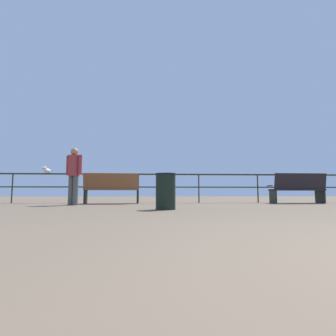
{
  "coord_description": "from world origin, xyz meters",
  "views": [
    {
      "loc": [
        -1.64,
        -0.6,
        0.33
      ],
      "look_at": [
        -1.13,
        8.14,
        1.19
      ],
      "focal_mm": 27.89,
      "sensor_mm": 36.0,
      "label": 1
    }
  ],
  "objects_px": {
    "person_by_bench": "(74,172)",
    "trash_bin": "(166,191)",
    "seagull_on_rail": "(47,170)",
    "bench_near_left": "(112,187)",
    "bench_near_right": "(298,187)"
  },
  "relations": [
    {
      "from": "bench_near_right",
      "to": "seagull_on_rail",
      "type": "bearing_deg",
      "value": 175.25
    },
    {
      "from": "person_by_bench",
      "to": "trash_bin",
      "type": "height_order",
      "value": "person_by_bench"
    },
    {
      "from": "bench_near_left",
      "to": "bench_near_right",
      "type": "xyz_separation_m",
      "value": [
        6.22,
        -0.01,
        -0.0
      ]
    },
    {
      "from": "bench_near_right",
      "to": "trash_bin",
      "type": "distance_m",
      "value": 5.59
    },
    {
      "from": "seagull_on_rail",
      "to": "trash_bin",
      "type": "distance_m",
      "value": 5.56
    },
    {
      "from": "bench_near_left",
      "to": "bench_near_right",
      "type": "bearing_deg",
      "value": -0.08
    },
    {
      "from": "person_by_bench",
      "to": "trash_bin",
      "type": "xyz_separation_m",
      "value": [
        2.51,
        -2.14,
        -0.56
      ]
    },
    {
      "from": "bench_near_right",
      "to": "seagull_on_rail",
      "type": "xyz_separation_m",
      "value": [
        -8.57,
        0.71,
        0.59
      ]
    },
    {
      "from": "trash_bin",
      "to": "person_by_bench",
      "type": "bearing_deg",
      "value": 139.51
    },
    {
      "from": "bench_near_left",
      "to": "trash_bin",
      "type": "xyz_separation_m",
      "value": [
        1.59,
        -3.14,
        -0.17
      ]
    },
    {
      "from": "person_by_bench",
      "to": "seagull_on_rail",
      "type": "height_order",
      "value": "person_by_bench"
    },
    {
      "from": "bench_near_right",
      "to": "seagull_on_rail",
      "type": "height_order",
      "value": "seagull_on_rail"
    },
    {
      "from": "bench_near_right",
      "to": "person_by_bench",
      "type": "xyz_separation_m",
      "value": [
        -7.14,
        -0.98,
        0.4
      ]
    },
    {
      "from": "bench_near_left",
      "to": "seagull_on_rail",
      "type": "xyz_separation_m",
      "value": [
        -2.35,
        0.7,
        0.59
      ]
    },
    {
      "from": "bench_near_left",
      "to": "person_by_bench",
      "type": "distance_m",
      "value": 1.41
    }
  ]
}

